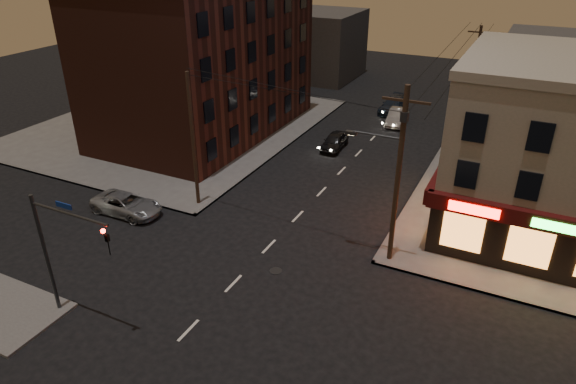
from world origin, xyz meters
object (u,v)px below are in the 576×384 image
Objects in this scene: suv_cross at (126,204)px; sedan_mid at (397,117)px; sedan_far at (394,105)px; sedan_near at (335,141)px; fire_hydrant at (434,204)px.

suv_cross is 1.08× the size of sedan_mid.
suv_cross is 30.30m from sedan_far.
sedan_mid reaches higher than sedan_far.
sedan_mid is 0.89× the size of sedan_far.
sedan_near reaches higher than fire_hydrant.
sedan_near reaches higher than suv_cross.
sedan_near is 9.10m from sedan_mid.
sedan_mid is at bearing -65.76° from sedan_far.
sedan_far is (-1.32, 3.46, -0.01)m from sedan_mid.
sedan_near is 0.89× the size of sedan_mid.
sedan_near is at bearing -115.93° from sedan_mid.
suv_cross is 20.35m from fire_hydrant.
fire_hydrant is (10.02, -7.34, -0.13)m from sedan_near.
sedan_far is 6.94× the size of fire_hydrant.
sedan_near is 5.51× the size of fire_hydrant.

